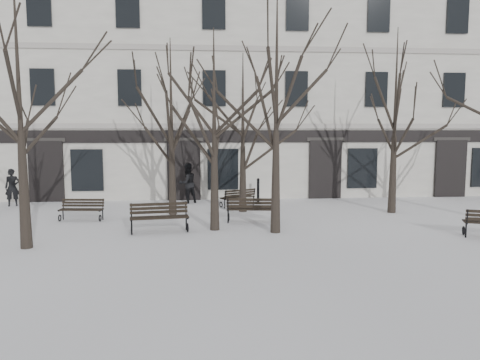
{
  "coord_description": "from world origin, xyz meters",
  "views": [
    {
      "loc": [
        -2.63,
        -14.85,
        3.47
      ],
      "look_at": [
        -1.17,
        3.0,
        1.5
      ],
      "focal_mm": 35.0,
      "sensor_mm": 36.0,
      "label": 1
    }
  ],
  "objects": [
    {
      "name": "tree_2",
      "position": [
        -0.19,
        0.44,
        5.0
      ],
      "size": [
        5.6,
        5.6,
        8.0
      ],
      "color": "black",
      "rests_on": "ground"
    },
    {
      "name": "bench_0",
      "position": [
        -4.07,
        0.85,
        0.53
      ],
      "size": [
        2.01,
        0.97,
        0.98
      ],
      "rotation": [
        0.0,
        0.0,
        0.14
      ],
      "color": "black",
      "rests_on": "ground"
    },
    {
      "name": "building",
      "position": [
        0.0,
        12.96,
        5.52
      ],
      "size": [
        40.4,
        10.2,
        11.4
      ],
      "color": "silver",
      "rests_on": "ground"
    },
    {
      "name": "tree_1",
      "position": [
        -2.2,
        1.01,
        4.24
      ],
      "size": [
        4.75,
        4.75,
        6.79
      ],
      "color": "black",
      "rests_on": "ground"
    },
    {
      "name": "bench_3",
      "position": [
        -7.2,
        3.13,
        0.44
      ],
      "size": [
        1.66,
        0.75,
        0.81
      ],
      "rotation": [
        0.0,
        0.0,
        -0.1
      ],
      "color": "black",
      "rests_on": "ground"
    },
    {
      "name": "bollard_a",
      "position": [
        0.04,
        7.08,
        0.61
      ],
      "size": [
        0.15,
        0.15,
        1.13
      ],
      "color": "black",
      "rests_on": "ground"
    },
    {
      "name": "pedestrian_a",
      "position": [
        -11.14,
        6.76,
        0.0
      ],
      "size": [
        0.72,
        0.58,
        1.69
      ],
      "primitive_type": "imported",
      "rotation": [
        0.0,
        0.0,
        0.33
      ],
      "color": "black",
      "rests_on": "ground"
    },
    {
      "name": "bench_1",
      "position": [
        -0.76,
        2.12,
        0.53
      ],
      "size": [
        1.98,
        0.91,
        0.97
      ],
      "rotation": [
        0.0,
        0.0,
        3.03
      ],
      "color": "black",
      "rests_on": "ground"
    },
    {
      "name": "tree_0",
      "position": [
        -7.76,
        -1.02,
        5.11
      ],
      "size": [
        5.72,
        5.72,
        8.17
      ],
      "color": "black",
      "rests_on": "ground"
    },
    {
      "name": "bench_4",
      "position": [
        -1.03,
        5.78,
        0.44
      ],
      "size": [
        1.66,
        1.24,
        0.8
      ],
      "rotation": [
        0.0,
        0.0,
        3.63
      ],
      "color": "black",
      "rests_on": "ground"
    },
    {
      "name": "tree_6",
      "position": [
        5.23,
        3.75,
        4.69
      ],
      "size": [
        5.26,
        5.26,
        7.51
      ],
      "color": "black",
      "rests_on": "ground"
    },
    {
      "name": "ground",
      "position": [
        0.0,
        0.0,
        0.0
      ],
      "size": [
        100.0,
        100.0,
        0.0
      ],
      "primitive_type": "plane",
      "color": "white",
      "rests_on": "ground"
    },
    {
      "name": "tree_5",
      "position": [
        -0.93,
        4.49,
        4.08
      ],
      "size": [
        4.57,
        4.57,
        6.53
      ],
      "color": "black",
      "rests_on": "ground"
    },
    {
      "name": "pedestrian_b",
      "position": [
        -3.32,
        6.94,
        0.0
      ],
      "size": [
        1.15,
        1.09,
        1.88
      ],
      "primitive_type": "imported",
      "rotation": [
        0.0,
        0.0,
        3.72
      ],
      "color": "black",
      "rests_on": "ground"
    },
    {
      "name": "tree_4",
      "position": [
        -3.83,
        4.1,
        4.39
      ],
      "size": [
        4.91,
        4.91,
        7.02
      ],
      "color": "black",
      "rests_on": "ground"
    },
    {
      "name": "bollard_b",
      "position": [
        6.31,
        6.44,
        0.55
      ],
      "size": [
        0.13,
        0.13,
        1.02
      ],
      "color": "black",
      "rests_on": "ground"
    }
  ]
}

